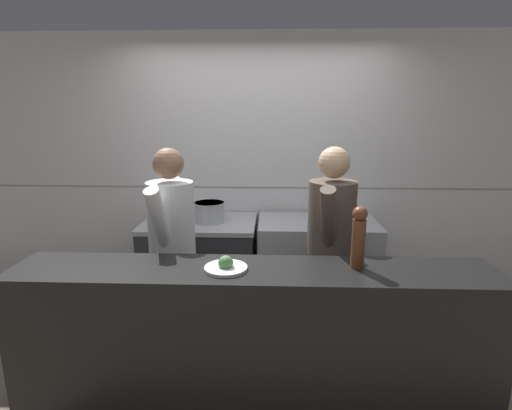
# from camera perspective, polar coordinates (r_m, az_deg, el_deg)

# --- Properties ---
(ground_plane) EXTENTS (14.00, 14.00, 0.00)m
(ground_plane) POSITION_cam_1_polar(r_m,az_deg,el_deg) (3.08, -0.78, -24.50)
(ground_plane) COLOR #7F705B
(wall_back_tiled) EXTENTS (8.00, 0.06, 2.60)m
(wall_back_tiled) POSITION_cam_1_polar(r_m,az_deg,el_deg) (3.93, 0.31, 4.76)
(wall_back_tiled) COLOR white
(wall_back_tiled) RESTS_ON ground_plane
(oven_range) EXTENTS (1.02, 0.71, 0.91)m
(oven_range) POSITION_cam_1_polar(r_m,az_deg,el_deg) (3.83, -7.84, -8.80)
(oven_range) COLOR #38383D
(oven_range) RESTS_ON ground_plane
(prep_counter) EXTENTS (1.07, 0.65, 0.92)m
(prep_counter) POSITION_cam_1_polar(r_m,az_deg,el_deg) (3.79, 8.58, -9.02)
(prep_counter) COLOR #B7BABF
(prep_counter) RESTS_ON ground_plane
(pass_counter) EXTENTS (2.78, 0.45, 1.02)m
(pass_counter) POSITION_cam_1_polar(r_m,az_deg,el_deg) (2.53, -0.40, -19.87)
(pass_counter) COLOR black
(pass_counter) RESTS_ON ground_plane
(stock_pot) EXTENTS (0.28, 0.28, 0.18)m
(stock_pot) POSITION_cam_1_polar(r_m,az_deg,el_deg) (3.63, -6.67, -0.90)
(stock_pot) COLOR #B7BABF
(stock_pot) RESTS_ON oven_range
(plated_dish_main) EXTENTS (0.24, 0.24, 0.09)m
(plated_dish_main) POSITION_cam_1_polar(r_m,az_deg,el_deg) (2.28, -4.34, -8.72)
(plated_dish_main) COLOR white
(plated_dish_main) RESTS_ON pass_counter
(pepper_mill) EXTENTS (0.08, 0.08, 0.36)m
(pepper_mill) POSITION_cam_1_polar(r_m,az_deg,el_deg) (2.32, 14.46, -4.32)
(pepper_mill) COLOR brown
(pepper_mill) RESTS_ON pass_counter
(chef_head_cook) EXTENTS (0.37, 0.72, 1.64)m
(chef_head_cook) POSITION_cam_1_polar(r_m,az_deg,el_deg) (2.98, -11.83, -6.05)
(chef_head_cook) COLOR black
(chef_head_cook) RESTS_ON ground_plane
(chef_sous) EXTENTS (0.41, 0.72, 1.65)m
(chef_sous) POSITION_cam_1_polar(r_m,az_deg,el_deg) (2.95, 10.56, -6.11)
(chef_sous) COLOR black
(chef_sous) RESTS_ON ground_plane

